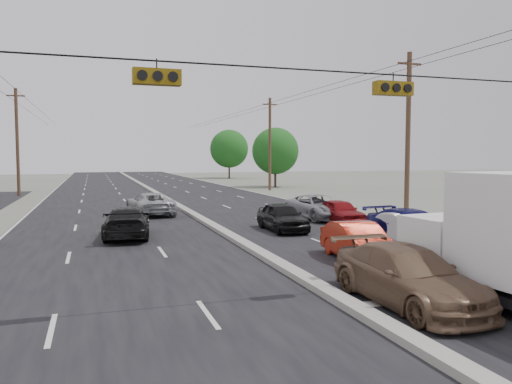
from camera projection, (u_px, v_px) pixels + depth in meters
ground at (338, 302)px, 12.73m from camera, size 200.00×200.00×0.00m
road_surface at (168, 201)px, 41.16m from camera, size 20.00×160.00×0.02m
center_median at (168, 200)px, 41.15m from camera, size 0.50×160.00×0.20m
utility_pole_left_c at (17, 141)px, 46.38m from camera, size 1.60×0.30×10.00m
utility_pole_right_b at (408, 133)px, 30.46m from camera, size 1.60×0.30×10.00m
utility_pole_right_c at (270, 143)px, 54.16m from camera, size 1.60×0.30×10.00m
traffic_signals at (390, 87)px, 12.77m from camera, size 25.00×0.30×0.54m
tree_right_mid at (275, 151)px, 59.73m from camera, size 5.60×5.60×7.14m
tree_right_far at (229, 149)px, 83.69m from camera, size 6.40×6.40×8.16m
tan_sedan at (408, 277)px, 12.42m from camera, size 2.13×5.00×1.44m
red_sedan at (358, 242)px, 17.63m from camera, size 1.80×4.19×1.34m
queue_car_a at (282, 217)px, 24.71m from camera, size 1.69×4.11×1.40m
queue_car_b at (408, 229)px, 21.03m from camera, size 1.46×3.94×1.29m
queue_car_c at (318, 207)px, 29.32m from camera, size 2.78×5.28×1.42m
queue_car_d at (413, 227)px, 21.19m from camera, size 2.44×5.07×1.43m
queue_car_e at (340, 212)px, 27.37m from camera, size 1.64×3.93×1.33m
oncoming_near at (127, 222)px, 22.70m from camera, size 2.48×5.10×1.43m
oncoming_far at (150, 204)px, 31.37m from camera, size 2.83×5.29×1.41m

